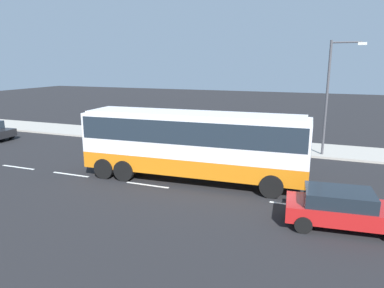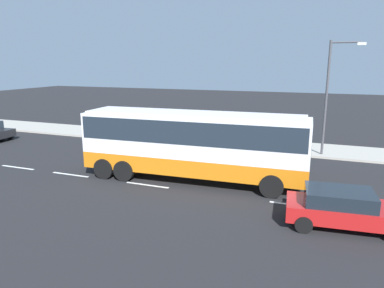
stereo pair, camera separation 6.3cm
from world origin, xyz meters
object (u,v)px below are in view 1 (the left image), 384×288
at_px(car_red_compact, 345,208).
at_px(coach_bus, 192,139).
at_px(street_lamp, 331,90).
at_px(pedestrian_near_curb, 246,133).

bearing_deg(car_red_compact, coach_bus, 151.91).
height_order(car_red_compact, street_lamp, street_lamp).
xyz_separation_m(pedestrian_near_curb, street_lamp, (5.59, -1.02, 3.36)).
xyz_separation_m(car_red_compact, street_lamp, (-0.80, 10.78, 3.59)).
relative_size(car_red_compact, pedestrian_near_curb, 3.03).
bearing_deg(car_red_compact, pedestrian_near_curb, 112.98).
bearing_deg(street_lamp, coach_bus, -129.95).
distance_m(coach_bus, street_lamp, 10.32).
bearing_deg(coach_bus, pedestrian_near_curb, 81.50).
distance_m(car_red_compact, street_lamp, 11.39).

